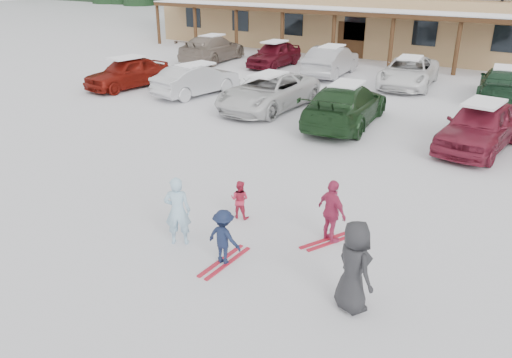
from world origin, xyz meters
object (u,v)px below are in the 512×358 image
Objects in this scene: parked_car_0 at (127,73)px; parked_car_11 at (503,84)px; child_navy at (224,237)px; parked_car_10 at (409,72)px; parked_car_2 at (268,92)px; parked_car_1 at (196,80)px; parked_car_7 at (212,48)px; parked_car_3 at (346,105)px; parked_car_9 at (331,61)px; parked_car_8 at (274,54)px; toddler_red at (240,199)px; adult_skier at (178,211)px; parked_car_4 at (480,126)px; bystander_dark at (354,267)px; child_magenta at (332,212)px; lamp_post at (502,3)px.

parked_car_11 is at bearing 31.27° from parked_car_0.
parked_car_10 is (-2.02, 17.61, 0.13)m from child_navy.
parked_car_2 is (-5.46, 10.30, 0.15)m from child_navy.
parked_car_2 is at bearing -175.23° from parked_car_1.
parked_car_1 is 0.78× the size of parked_car_7.
parked_car_2 is at bearing 34.23° from parked_car_11.
parked_car_3 is 1.12× the size of parked_car_9.
parked_car_7 is 12.26m from parked_car_10.
parked_car_8 is 0.84× the size of parked_car_10.
parked_car_7 is at bearing -61.57° from toddler_red.
parked_car_1 is at bearing -84.40° from adult_skier.
parked_car_10 reaches higher than toddler_red.
parked_car_8 reaches higher than parked_car_1.
parked_car_9 is (-9.04, 8.04, 0.02)m from parked_car_4.
parked_car_3 is at bearing -175.38° from parked_car_4.
parked_car_10 reaches higher than child_navy.
bystander_dark reaches higher than parked_car_4.
parked_car_9 is at bearing 97.06° from parked_car_2.
parked_car_7 is (-1.12, 8.01, 0.06)m from parked_car_0.
bystander_dark is 0.32× the size of parked_car_2.
parked_car_0 is (-15.83, 9.79, -0.10)m from bystander_dark.
parked_car_1 reaches higher than toddler_red.
parked_car_7 reaches higher than parked_car_8.
parked_car_0 is at bearing 43.49° from parked_car_9.
adult_skier reaches higher than parked_car_11.
parked_car_9 reaches higher than parked_car_1.
adult_skier is at bearing 99.63° from parked_car_9.
parked_car_4 is at bearing -144.71° from adult_skier.
parked_car_3 is (-4.58, 9.91, -0.06)m from bystander_dark.
toddler_red is 17.07m from parked_car_9.
parked_car_2 is (-8.12, 10.24, -0.11)m from bystander_dark.
parked_car_11 is (3.54, 17.12, -0.05)m from adult_skier.
adult_skier reaches higher than child_navy.
parked_car_2 is at bearing -100.16° from adult_skier.
parked_car_7 is at bearing -40.01° from parked_car_3.
parked_car_3 is (-3.30, 8.06, 0.06)m from child_magenta.
adult_skier is at bearing -66.85° from parked_car_2.
toddler_red is 0.22× the size of parked_car_0.
parked_car_11 is at bearing -77.20° from lamp_post.
parked_car_8 is at bearing -29.88° from child_magenta.
parked_car_1 is at bearing -123.16° from lamp_post.
parked_car_3 is at bearing -96.82° from parked_car_10.
parked_car_3 is at bearing 112.70° from parked_car_9.
parked_car_7 reaches higher than adult_skier.
toddler_red is 0.56× the size of bystander_dark.
parked_car_3 is 7.64m from parked_car_10.
parked_car_10 is at bearing -128.04° from parked_car_1.
lamp_post is 1.32× the size of parked_car_9.
lamp_post is 1.47× the size of parked_car_8.
child_magenta is at bearing 172.61° from toddler_red.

